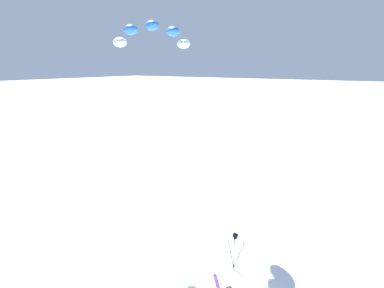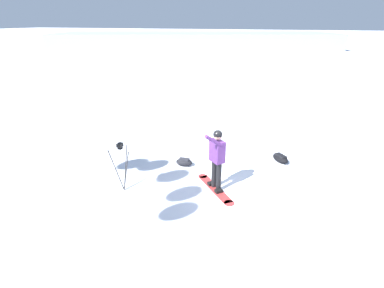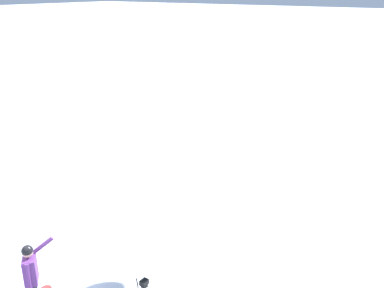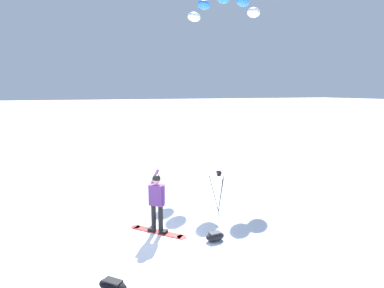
{
  "view_description": "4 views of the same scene",
  "coord_description": "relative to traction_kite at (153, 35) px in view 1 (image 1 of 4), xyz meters",
  "views": [
    {
      "loc": [
        4.13,
        1.81,
        6.77
      ],
      "look_at": [
        -3.16,
        -2.87,
        4.16
      ],
      "focal_mm": 24.0,
      "sensor_mm": 36.0,
      "label": 1
    },
    {
      "loc": [
        1.22,
        -7.16,
        4.37
      ],
      "look_at": [
        -1.15,
        0.01,
        1.23
      ],
      "focal_mm": 28.01,
      "sensor_mm": 36.0,
      "label": 2
    },
    {
      "loc": [
        -7.47,
        4.09,
        6.73
      ],
      "look_at": [
        -2.88,
        -2.48,
        3.75
      ],
      "focal_mm": 39.76,
      "sensor_mm": 36.0,
      "label": 3
    },
    {
      "loc": [
        1.95,
        8.51,
        4.05
      ],
      "look_at": [
        -1.92,
        -1.09,
        2.35
      ],
      "focal_mm": 30.33,
      "sensor_mm": 36.0,
      "label": 4
    }
  ],
  "objects": [
    {
      "name": "camera_tripod",
      "position": [
        3.13,
        5.99,
        -7.24
      ],
      "size": [
        0.61,
        0.5,
        1.41
      ],
      "color": "#262628",
      "rests_on": "ground_plane"
    },
    {
      "name": "traction_kite",
      "position": [
        0.0,
        0.0,
        0.0
      ],
      "size": [
        3.52,
        3.2,
        1.22
      ],
      "color": "white"
    }
  ]
}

